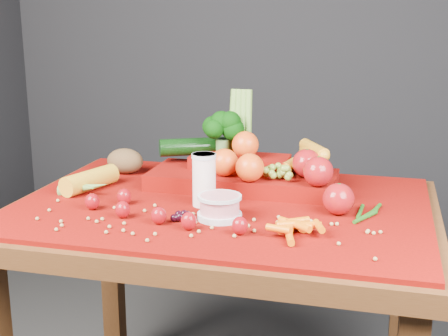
% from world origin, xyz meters
% --- Properties ---
extents(table, '(1.10, 0.80, 0.75)m').
position_xyz_m(table, '(0.00, 0.00, 0.66)').
color(table, '#3C200D').
rests_on(table, ground).
extents(red_cloth, '(1.05, 0.75, 0.01)m').
position_xyz_m(red_cloth, '(0.00, 0.00, 0.76)').
color(red_cloth, '#750703').
rests_on(red_cloth, table).
extents(milk_glass, '(0.06, 0.06, 0.14)m').
position_xyz_m(milk_glass, '(-0.04, -0.03, 0.83)').
color(milk_glass, white).
rests_on(milk_glass, red_cloth).
extents(yogurt_bowl, '(0.11, 0.11, 0.06)m').
position_xyz_m(yogurt_bowl, '(0.03, -0.13, 0.79)').
color(yogurt_bowl, silver).
rests_on(yogurt_bowl, red_cloth).
extents(strawberry_scatter, '(0.44, 0.18, 0.05)m').
position_xyz_m(strawberry_scatter, '(-0.13, -0.17, 0.79)').
color(strawberry_scatter, maroon).
rests_on(strawberry_scatter, red_cloth).
extents(dark_grape_cluster, '(0.06, 0.05, 0.03)m').
position_xyz_m(dark_grape_cluster, '(-0.05, -0.16, 0.78)').
color(dark_grape_cluster, black).
rests_on(dark_grape_cluster, red_cloth).
extents(soybean_scatter, '(0.84, 0.24, 0.01)m').
position_xyz_m(soybean_scatter, '(0.00, -0.20, 0.77)').
color(soybean_scatter, tan).
rests_on(soybean_scatter, red_cloth).
extents(corn_ear, '(0.23, 0.26, 0.06)m').
position_xyz_m(corn_ear, '(-0.38, -0.01, 0.78)').
color(corn_ear, yellow).
rests_on(corn_ear, red_cloth).
extents(potato, '(0.11, 0.08, 0.08)m').
position_xyz_m(potato, '(-0.36, 0.21, 0.80)').
color(potato, '#503F21').
rests_on(potato, red_cloth).
extents(baby_carrot_pile, '(0.18, 0.18, 0.03)m').
position_xyz_m(baby_carrot_pile, '(0.23, -0.20, 0.78)').
color(baby_carrot_pile, orange).
rests_on(baby_carrot_pile, red_cloth).
extents(green_bean_pile, '(0.14, 0.12, 0.01)m').
position_xyz_m(green_bean_pile, '(0.37, -0.01, 0.77)').
color(green_bean_pile, '#1B5312').
rests_on(green_bean_pile, red_cloth).
extents(produce_mound, '(0.59, 0.37, 0.27)m').
position_xyz_m(produce_mound, '(0.05, 0.15, 0.82)').
color(produce_mound, '#750703').
rests_on(produce_mound, red_cloth).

